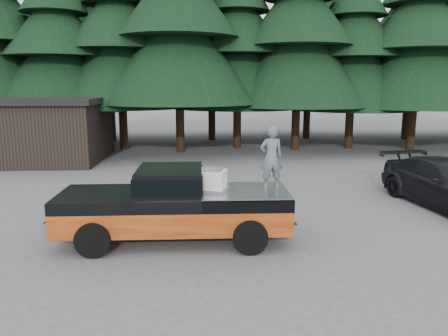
{
  "coord_description": "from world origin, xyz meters",
  "views": [
    {
      "loc": [
        0.3,
        -11.36,
        4.03
      ],
      "look_at": [
        0.87,
        0.0,
        1.81
      ],
      "focal_mm": 35.0,
      "sensor_mm": 36.0,
      "label": 1
    }
  ],
  "objects_px": {
    "man_on_bed": "(271,158)",
    "utility_building": "(25,129)",
    "pickup_truck": "(175,216)",
    "air_compressor": "(211,181)"
  },
  "relations": [
    {
      "from": "man_on_bed",
      "to": "utility_building",
      "type": "bearing_deg",
      "value": -55.48
    },
    {
      "from": "pickup_truck",
      "to": "air_compressor",
      "type": "bearing_deg",
      "value": -0.12
    },
    {
      "from": "pickup_truck",
      "to": "man_on_bed",
      "type": "bearing_deg",
      "value": 2.45
    },
    {
      "from": "air_compressor",
      "to": "man_on_bed",
      "type": "height_order",
      "value": "man_on_bed"
    },
    {
      "from": "man_on_bed",
      "to": "utility_building",
      "type": "height_order",
      "value": "utility_building"
    },
    {
      "from": "pickup_truck",
      "to": "utility_building",
      "type": "bearing_deg",
      "value": 124.37
    },
    {
      "from": "pickup_truck",
      "to": "air_compressor",
      "type": "xyz_separation_m",
      "value": [
        0.93,
        -0.0,
        0.92
      ]
    },
    {
      "from": "air_compressor",
      "to": "utility_building",
      "type": "relative_size",
      "value": 0.09
    },
    {
      "from": "man_on_bed",
      "to": "utility_building",
      "type": "relative_size",
      "value": 0.2
    },
    {
      "from": "air_compressor",
      "to": "utility_building",
      "type": "distance_m",
      "value": 15.73
    }
  ]
}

